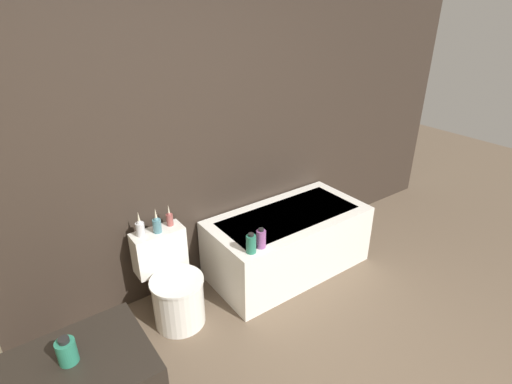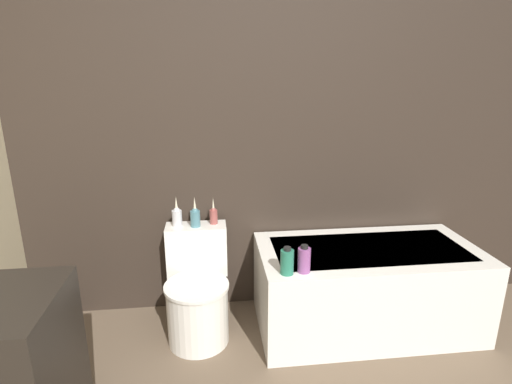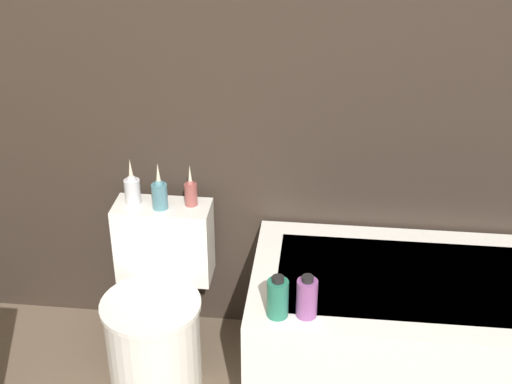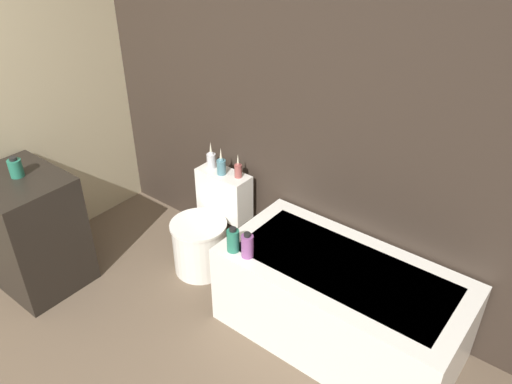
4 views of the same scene
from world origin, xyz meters
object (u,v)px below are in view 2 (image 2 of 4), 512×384
(vase_gold, at_px, (177,216))
(shampoo_bottle_tall, at_px, (287,262))
(shampoo_bottle_short, at_px, (304,260))
(vase_silver, at_px, (195,216))
(vase_bronze, at_px, (214,215))
(bathtub, at_px, (366,287))
(toilet, at_px, (198,293))

(vase_gold, height_order, shampoo_bottle_tall, vase_gold)
(vase_gold, distance_m, shampoo_bottle_short, 0.92)
(vase_silver, relative_size, shampoo_bottle_short, 1.24)
(shampoo_bottle_tall, bearing_deg, vase_bronze, 127.26)
(bathtub, relative_size, toilet, 2.09)
(vase_gold, bearing_deg, shampoo_bottle_short, -34.23)
(shampoo_bottle_tall, bearing_deg, bathtub, 24.49)
(shampoo_bottle_tall, relative_size, shampoo_bottle_short, 0.99)
(shampoo_bottle_tall, xyz_separation_m, shampoo_bottle_short, (0.10, 0.01, 0.00))
(bathtub, bearing_deg, vase_silver, 169.13)
(toilet, xyz_separation_m, vase_bronze, (0.12, 0.22, 0.46))
(vase_bronze, distance_m, shampoo_bottle_tall, 0.68)
(vase_silver, height_order, vase_bronze, vase_silver)
(bathtub, distance_m, vase_silver, 1.25)
(vase_silver, distance_m, shampoo_bottle_short, 0.80)
(bathtub, relative_size, shampoo_bottle_tall, 8.80)
(bathtub, bearing_deg, shampoo_bottle_short, -152.24)
(vase_bronze, height_order, shampoo_bottle_tall, vase_bronze)
(bathtub, xyz_separation_m, vase_bronze, (-1.01, 0.26, 0.47))
(vase_gold, height_order, shampoo_bottle_short, vase_gold)
(vase_gold, relative_size, shampoo_bottle_tall, 1.23)
(bathtub, height_order, vase_gold, vase_gold)
(vase_bronze, bearing_deg, shampoo_bottle_tall, -52.74)
(shampoo_bottle_short, bearing_deg, vase_gold, 145.77)
(toilet, bearing_deg, vase_bronze, 61.41)
(vase_silver, bearing_deg, toilet, -90.00)
(vase_gold, height_order, vase_silver, vase_silver)
(bathtub, relative_size, vase_gold, 7.13)
(vase_bronze, relative_size, shampoo_bottle_short, 1.10)
(toilet, bearing_deg, bathtub, -1.74)
(bathtub, bearing_deg, vase_bronze, 165.69)
(toilet, height_order, vase_silver, vase_silver)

